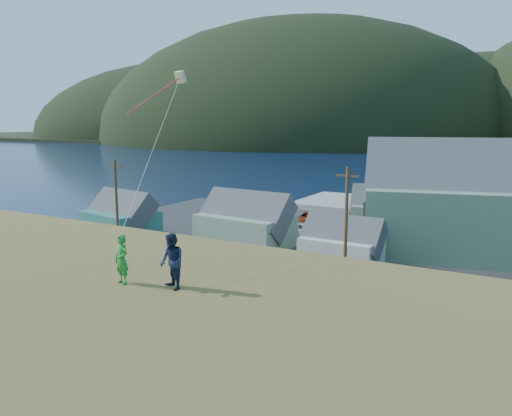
{
  "coord_description": "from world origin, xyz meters",
  "views": [
    {
      "loc": [
        12.09,
        -31.1,
        12.56
      ],
      "look_at": [
        1.44,
        -12.28,
        8.8
      ],
      "focal_mm": 35.0,
      "sensor_mm": 36.0,
      "label": 1
    }
  ],
  "objects_px": {
    "kite_flyer_navy": "(172,262)",
    "shed_palegreen_far": "(393,210)",
    "wharf": "(390,207)",
    "shed_palegreen_near": "(245,222)",
    "kite_flyer_green": "(122,260)",
    "shed_teal": "(120,216)",
    "shed_white": "(342,244)"
  },
  "relations": [
    {
      "from": "shed_teal",
      "to": "kite_flyer_navy",
      "type": "distance_m",
      "value": 40.2
    },
    {
      "from": "shed_teal",
      "to": "kite_flyer_navy",
      "type": "bearing_deg",
      "value": -33.18
    },
    {
      "from": "shed_teal",
      "to": "shed_palegreen_far",
      "type": "bearing_deg",
      "value": 45.79
    },
    {
      "from": "kite_flyer_navy",
      "to": "shed_white",
      "type": "bearing_deg",
      "value": 125.46
    },
    {
      "from": "wharf",
      "to": "shed_palegreen_near",
      "type": "distance_m",
      "value": 29.66
    },
    {
      "from": "wharf",
      "to": "shed_palegreen_far",
      "type": "distance_m",
      "value": 14.35
    },
    {
      "from": "shed_palegreen_near",
      "to": "kite_flyer_green",
      "type": "relative_size",
      "value": 5.92
    },
    {
      "from": "wharf",
      "to": "kite_flyer_green",
      "type": "distance_m",
      "value": 60.17
    },
    {
      "from": "wharf",
      "to": "shed_teal",
      "type": "height_order",
      "value": "shed_teal"
    },
    {
      "from": "shed_teal",
      "to": "kite_flyer_green",
      "type": "relative_size",
      "value": 5.28
    },
    {
      "from": "shed_palegreen_near",
      "to": "shed_white",
      "type": "distance_m",
      "value": 11.29
    },
    {
      "from": "shed_palegreen_near",
      "to": "shed_palegreen_far",
      "type": "height_order",
      "value": "shed_palegreen_near"
    },
    {
      "from": "kite_flyer_navy",
      "to": "shed_palegreen_far",
      "type": "bearing_deg",
      "value": 122.28
    },
    {
      "from": "shed_teal",
      "to": "shed_palegreen_near",
      "type": "xyz_separation_m",
      "value": [
        13.95,
        3.23,
        0.23
      ]
    },
    {
      "from": "shed_palegreen_near",
      "to": "shed_palegreen_far",
      "type": "distance_m",
      "value": 18.64
    },
    {
      "from": "wharf",
      "to": "shed_palegreen_far",
      "type": "bearing_deg",
      "value": -74.23
    },
    {
      "from": "kite_flyer_navy",
      "to": "shed_teal",
      "type": "bearing_deg",
      "value": 164.15
    },
    {
      "from": "shed_teal",
      "to": "shed_palegreen_far",
      "type": "relative_size",
      "value": 0.84
    },
    {
      "from": "shed_palegreen_far",
      "to": "kite_flyer_green",
      "type": "relative_size",
      "value": 6.25
    },
    {
      "from": "shed_teal",
      "to": "shed_palegreen_near",
      "type": "distance_m",
      "value": 14.32
    },
    {
      "from": "shed_teal",
      "to": "shed_palegreen_far",
      "type": "xyz_separation_m",
      "value": [
        24.96,
        18.26,
        0.1
      ]
    },
    {
      "from": "shed_white",
      "to": "kite_flyer_navy",
      "type": "xyz_separation_m",
      "value": [
        4.2,
        -27.99,
        5.99
      ]
    },
    {
      "from": "wharf",
      "to": "shed_white",
      "type": "bearing_deg",
      "value": -82.82
    },
    {
      "from": "shed_palegreen_far",
      "to": "shed_palegreen_near",
      "type": "bearing_deg",
      "value": -137.64
    },
    {
      "from": "shed_teal",
      "to": "shed_white",
      "type": "height_order",
      "value": "shed_teal"
    },
    {
      "from": "shed_teal",
      "to": "kite_flyer_navy",
      "type": "height_order",
      "value": "kite_flyer_navy"
    },
    {
      "from": "shed_palegreen_near",
      "to": "shed_white",
      "type": "xyz_separation_m",
      "value": [
        11.05,
        -2.26,
        -0.46
      ]
    },
    {
      "from": "shed_teal",
      "to": "kite_flyer_green",
      "type": "bearing_deg",
      "value": -35.42
    },
    {
      "from": "wharf",
      "to": "kite_flyer_green",
      "type": "height_order",
      "value": "kite_flyer_green"
    },
    {
      "from": "shed_palegreen_near",
      "to": "kite_flyer_green",
      "type": "bearing_deg",
      "value": -61.78
    },
    {
      "from": "shed_white",
      "to": "kite_flyer_navy",
      "type": "distance_m",
      "value": 28.93
    },
    {
      "from": "wharf",
      "to": "shed_white",
      "type": "relative_size",
      "value": 3.7
    }
  ]
}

